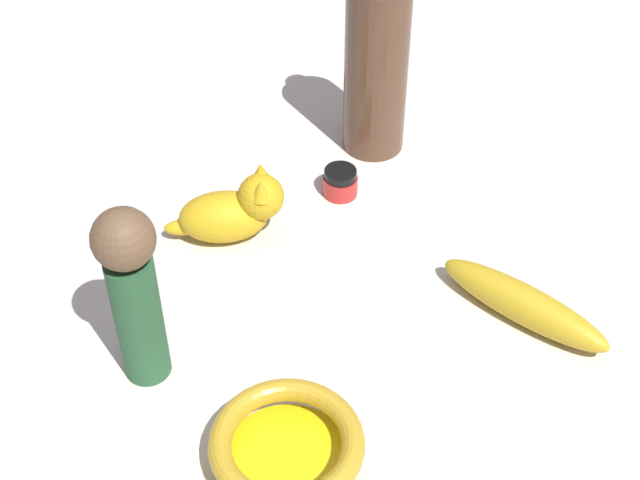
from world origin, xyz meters
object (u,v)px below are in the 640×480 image
(cat_figurine, at_px, (234,210))
(nail_polish_jar, at_px, (340,182))
(bottle_tall, at_px, (376,66))
(person_figure_adult, at_px, (136,293))
(banana, at_px, (524,304))
(bowl, at_px, (287,448))

(cat_figurine, bearing_deg, nail_polish_jar, 174.86)
(bottle_tall, bearing_deg, person_figure_adult, 21.20)
(cat_figurine, relative_size, person_figure_adult, 0.61)
(person_figure_adult, distance_m, bottle_tall, 0.42)
(bottle_tall, bearing_deg, banana, 79.45)
(cat_figurine, height_order, banana, cat_figurine)
(cat_figurine, distance_m, banana, 0.32)
(banana, bearing_deg, bowl, -104.33)
(banana, xyz_separation_m, nail_polish_jar, (0.03, -0.26, -0.00))
(bowl, bearing_deg, nail_polish_jar, -134.44)
(person_figure_adult, relative_size, nail_polish_jar, 4.93)
(cat_figurine, distance_m, person_figure_adult, 0.22)
(cat_figurine, relative_size, nail_polish_jar, 3.02)
(banana, distance_m, bottle_tall, 0.33)
(banana, bearing_deg, bottle_tall, 154.93)
(bottle_tall, bearing_deg, nail_polish_jar, 29.73)
(bowl, bearing_deg, bottle_tall, -137.85)
(bowl, height_order, nail_polish_jar, bowl)
(bowl, xyz_separation_m, bottle_tall, (-0.35, -0.31, 0.09))
(bowl, bearing_deg, person_figure_adult, -73.92)
(bowl, distance_m, nail_polish_jar, 0.37)
(person_figure_adult, distance_m, bowl, 0.19)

